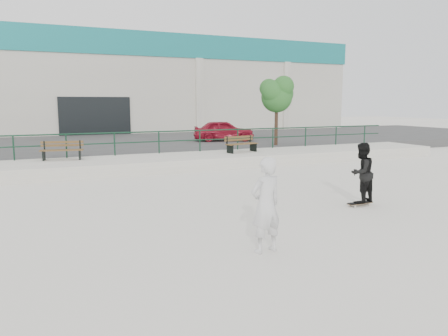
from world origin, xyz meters
name	(u,v)px	position (x,y,z in m)	size (l,w,h in m)	color
ground	(246,228)	(0.00, 0.00, 0.00)	(120.00, 120.00, 0.00)	beige
ledge	(145,164)	(0.00, 9.50, 0.25)	(30.00, 3.00, 0.50)	beige
parking_strip	(110,146)	(0.00, 18.00, 0.25)	(60.00, 14.00, 0.50)	#3B3B3B
railing	(137,138)	(0.00, 10.80, 1.24)	(28.00, 0.06, 1.03)	#153A26
commercial_building	(81,82)	(0.00, 31.99, 4.58)	(44.20, 16.33, 8.00)	silver
bench_left	(62,150)	(-3.21, 10.26, 0.88)	(1.73, 0.80, 0.77)	brown
bench_right	(241,144)	(4.66, 9.72, 0.88)	(1.73, 0.82, 0.77)	brown
tree	(277,93)	(7.95, 12.04, 3.29)	(2.09, 1.86, 3.72)	#443122
red_car	(224,131)	(6.38, 15.58, 1.12)	(1.47, 3.65, 1.24)	maroon
skateboard	(360,203)	(3.83, 0.64, 0.07)	(0.79, 0.24, 0.09)	black
standing_skater	(361,173)	(3.83, 0.64, 0.92)	(0.80, 0.63, 1.65)	black
seated_skater	(266,205)	(-0.40, -1.58, 0.91)	(0.67, 0.44, 1.83)	silver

